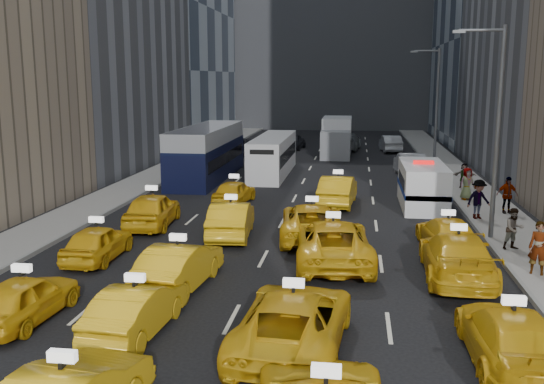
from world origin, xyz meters
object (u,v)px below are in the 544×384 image
Objects in this scene: double_decker at (208,153)px; pedestrian_0 at (539,248)px; box_truck at (337,137)px; nypd_van at (422,186)px; city_bus at (273,156)px.

double_decker reaches higher than pedestrian_0.
box_truck is at bearing 53.17° from double_decker.
nypd_van reaches higher than pedestrian_0.
double_decker reaches higher than city_bus.
city_bus is at bearing 140.72° from pedestrian_0.
pedestrian_0 is at bearing -54.17° from double_decker.
box_truck reaches higher than city_bus.
nypd_van is 15.74m from double_decker.
box_truck is (-5.33, 21.12, 0.52)m from nypd_van.
double_decker is 1.65× the size of box_truck.
city_bus is (4.26, 2.35, -0.40)m from double_decker.
pedestrian_0 is at bearing -76.54° from nypd_van.
box_truck reaches higher than pedestrian_0.
city_bus is 11.93m from box_truck.
nypd_van is 13.77m from city_bus.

